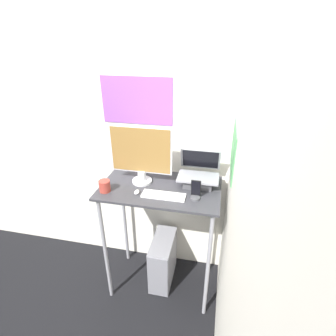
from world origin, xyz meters
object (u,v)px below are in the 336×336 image
at_px(monitor, 141,156).
at_px(cell_phone, 196,193).
at_px(mouse, 137,192).
at_px(laptop, 198,177).
at_px(computer_tower, 163,260).
at_px(keyboard, 164,195).

distance_m(monitor, cell_phone, 0.53).
xyz_separation_m(monitor, cell_phone, (0.46, -0.15, -0.19)).
distance_m(mouse, cell_phone, 0.46).
height_order(laptop, monitor, monitor).
distance_m(laptop, cell_phone, 0.21).
bearing_deg(mouse, cell_phone, 3.38).
relative_size(mouse, computer_tower, 0.12).
bearing_deg(cell_phone, laptop, 90.53).
height_order(laptop, computer_tower, laptop).
distance_m(laptop, mouse, 0.51).
height_order(mouse, computer_tower, mouse).
height_order(keyboard, computer_tower, keyboard).
distance_m(monitor, mouse, 0.29).
distance_m(monitor, keyboard, 0.37).
distance_m(laptop, monitor, 0.49).
height_order(cell_phone, computer_tower, cell_phone).
bearing_deg(cell_phone, monitor, 161.57).
relative_size(keyboard, cell_phone, 2.09).
bearing_deg(mouse, keyboard, 1.55).
relative_size(laptop, monitor, 0.65).
height_order(monitor, cell_phone, monitor).
bearing_deg(computer_tower, cell_phone, -28.75).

